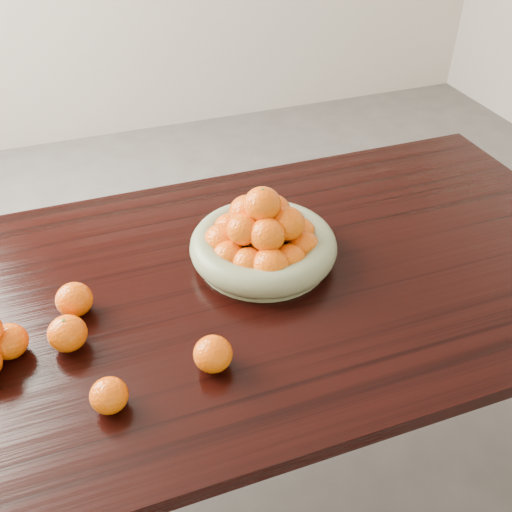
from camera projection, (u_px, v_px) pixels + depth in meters
name	position (u px, v px, depth m)	size (l,w,h in m)	color
ground	(242.00, 453.00, 1.87)	(5.00, 5.00, 0.00)	#64605E
dining_table	(238.00, 307.00, 1.46)	(2.00, 1.00, 0.75)	black
fruit_bowl	(263.00, 240.00, 1.44)	(0.37, 0.37, 0.21)	gray
loose_orange_0	(67.00, 333.00, 1.21)	(0.08, 0.08, 0.08)	#E26106
loose_orange_1	(109.00, 395.00, 1.09)	(0.07, 0.07, 0.07)	#E26106
loose_orange_2	(213.00, 354.00, 1.17)	(0.08, 0.08, 0.08)	#E26106
loose_orange_3	(74.00, 300.00, 1.29)	(0.08, 0.08, 0.08)	#E26106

